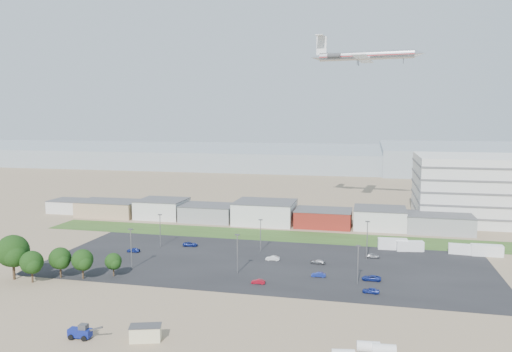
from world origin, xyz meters
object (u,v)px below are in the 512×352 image
(parked_car_0, at_px, (371,278))
(parked_car_9, at_px, (190,244))
(telehandler, at_px, (80,331))
(parked_car_8, at_px, (373,256))
(parked_car_12, at_px, (318,262))
(parked_car_2, at_px, (371,290))
(parked_car_5, at_px, (133,250))
(tree_far_left, at_px, (13,254))
(storage_tank_nw, at_px, (368,347))
(portable_shed, at_px, (145,333))
(parked_car_7, at_px, (273,258))
(parked_car_13, at_px, (258,282))
(box_trailer_a, at_px, (393,244))
(parked_car_1, at_px, (318,275))
(airliner, at_px, (366,55))

(parked_car_0, bearing_deg, parked_car_9, -109.94)
(telehandler, relative_size, parked_car_8, 1.71)
(telehandler, xyz_separation_m, parked_car_12, (36.73, 55.81, -0.79))
(parked_car_2, height_order, parked_car_5, parked_car_5)
(parked_car_0, bearing_deg, tree_far_left, -76.48)
(tree_far_left, xyz_separation_m, parked_car_9, (30.84, 39.81, -5.63))
(storage_tank_nw, height_order, parked_car_12, storage_tank_nw)
(tree_far_left, bearing_deg, parked_car_9, 52.23)
(parked_car_8, bearing_deg, parked_car_2, 172.86)
(parked_car_0, distance_m, parked_car_2, 9.08)
(parked_car_2, xyz_separation_m, parked_car_5, (-68.40, 19.73, 0.01))
(portable_shed, xyz_separation_m, parked_car_12, (24.90, 53.89, -0.82))
(parked_car_7, xyz_separation_m, parked_car_13, (0.45, -20.01, -0.08))
(parked_car_5, distance_m, parked_car_13, 46.36)
(box_trailer_a, distance_m, parked_car_2, 41.05)
(parked_car_13, bearing_deg, portable_shed, -23.15)
(storage_tank_nw, relative_size, parked_car_9, 0.83)
(storage_tank_nw, xyz_separation_m, parked_car_1, (-12.40, 38.74, -0.55))
(storage_tank_nw, xyz_separation_m, parked_car_7, (-26.31, 50.31, -0.51))
(parked_car_7, relative_size, parked_car_8, 1.01)
(parked_car_7, distance_m, parked_car_12, 12.59)
(telehandler, height_order, parked_car_5, telehandler)
(airliner, distance_m, parked_car_5, 118.54)
(box_trailer_a, bearing_deg, parked_car_12, -138.89)
(storage_tank_nw, relative_size, parked_car_5, 1.00)
(telehandler, bearing_deg, parked_car_9, 91.45)
(airliner, height_order, parked_car_5, airliner)
(airliner, relative_size, parked_car_0, 9.74)
(telehandler, bearing_deg, box_trailer_a, 51.48)
(airliner, distance_m, parked_car_8, 92.39)
(portable_shed, distance_m, parked_car_2, 51.59)
(portable_shed, distance_m, parked_car_1, 50.15)
(airliner, height_order, parked_car_12, airliner)
(parked_car_5, bearing_deg, parked_car_13, 63.12)
(tree_far_left, xyz_separation_m, parked_car_0, (85.36, 18.91, -5.63))
(portable_shed, distance_m, box_trailer_a, 87.03)
(telehandler, height_order, box_trailer_a, box_trailer_a)
(parked_car_9, relative_size, parked_car_13, 1.37)
(parked_car_2, xyz_separation_m, parked_car_12, (-14.08, 20.10, -0.06))
(parked_car_8, bearing_deg, parked_car_9, 82.84)
(box_trailer_a, distance_m, parked_car_13, 51.57)
(parked_car_2, xyz_separation_m, parked_car_8, (0.38, 29.24, 0.01))
(telehandler, bearing_deg, parked_car_12, 54.93)
(parked_car_2, relative_size, parked_car_13, 1.12)
(parked_car_9, bearing_deg, tree_far_left, 134.88)
(parked_car_1, height_order, parked_car_2, parked_car_2)
(portable_shed, xyz_separation_m, parked_car_0, (39.05, 42.87, -0.75))
(tree_far_left, bearing_deg, storage_tank_nw, -13.23)
(parked_car_8, bearing_deg, airliner, -2.79)
(parked_car_9, bearing_deg, telehandler, 175.82)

